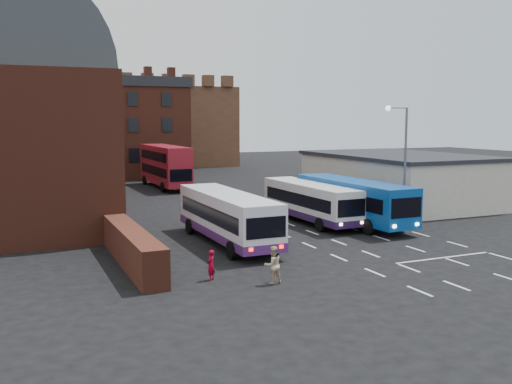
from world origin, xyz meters
name	(u,v)px	position (x,y,z in m)	size (l,w,h in m)	color
ground	(331,254)	(0.00, 0.00, 0.00)	(180.00, 180.00, 0.00)	black
railway_station	(7,113)	(-15.50, 21.00, 7.64)	(12.00, 28.00, 16.00)	#602B1E
forecourt_wall	(132,247)	(-10.20, 2.00, 0.90)	(1.20, 10.00, 1.80)	#602B1E
cream_building	(397,178)	(15.00, 14.00, 2.16)	(10.40, 16.40, 4.25)	beige
brick_terrace	(92,133)	(-6.00, 46.00, 5.50)	(22.00, 10.00, 11.00)	brown
castle_keep	(151,127)	(6.00, 66.00, 6.00)	(22.00, 22.00, 12.00)	brown
bus_white_outbound	(227,214)	(-4.08, 4.87, 1.73)	(2.75, 10.77, 2.93)	silver
bus_white_inbound	(310,200)	(3.63, 8.82, 1.62)	(2.70, 10.11, 2.74)	silver
bus_blue	(353,198)	(6.00, 7.12, 1.79)	(3.04, 11.17, 3.03)	#094496
bus_red_double	(165,166)	(-0.47, 32.75, 2.35)	(2.96, 11.11, 4.43)	maroon
street_lamp	(402,155)	(8.32, 4.94, 4.87)	(1.64, 0.43, 8.07)	slate
pedestrian_red	(211,265)	(-7.51, -2.09, 0.69)	(0.50, 0.33, 1.38)	maroon
pedestrian_beige	(273,265)	(-5.19, -3.69, 0.84)	(0.82, 0.64, 1.68)	#C6AD8D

